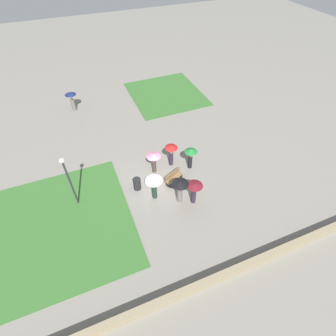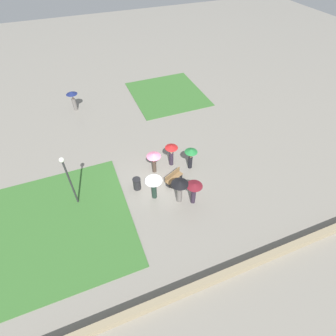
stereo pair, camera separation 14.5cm
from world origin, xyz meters
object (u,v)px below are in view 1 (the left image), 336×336
Objects in this scene: trash_bin at (137,184)px; crowd_person_black at (180,187)px; crowd_person_red at (171,151)px; crowd_person_green at (191,154)px; lone_walker_far_path at (71,98)px; crowd_person_pink at (154,159)px; lamp_post at (68,176)px; park_bench at (174,177)px; crowd_person_white at (154,184)px; crowd_person_maroon at (194,189)px.

crowd_person_black is (2.37, -2.15, 0.96)m from trash_bin.
crowd_person_red is 1.50m from crowd_person_green.
trash_bin is 0.47× the size of lone_walker_far_path.
lone_walker_far_path is (-4.45, 11.10, 0.06)m from crowd_person_pink.
crowd_person_red is at bearing 46.37° from crowd_person_black.
crowd_person_red is at bearing 23.65° from trash_bin.
trash_bin is (4.19, -0.28, -2.23)m from lamp_post.
crowd_person_black is 1.06× the size of crowd_person_green.
crowd_person_white reaches higher than park_bench.
lone_walker_far_path reaches higher than crowd_person_black.
crowd_person_pink reaches higher than park_bench.
crowd_person_maroon is 4.04m from crowd_person_pink.
park_bench is at bearing -20.87° from crowd_person_maroon.
crowd_person_green is at bearing 1.97° from park_bench.
crowd_person_red is 1.08× the size of crowd_person_pink.
park_bench is at bearing 49.91° from crowd_person_black.
crowd_person_pink reaches higher than trash_bin.
crowd_person_maroon is at bearing -102.04° from park_bench.
lamp_post is at bearing 34.92° from crowd_person_maroon.
lamp_post is 6.13m from crowd_person_pink.
trash_bin is at bearing 147.74° from park_bench.
crowd_person_black reaches higher than crowd_person_green.
crowd_person_black is 3.41m from crowd_person_green.
crowd_person_white is at bearing 149.40° from lone_walker_far_path.
crowd_person_green is 13.73m from lone_walker_far_path.
crowd_person_green is at bearing -55.35° from crowd_person_maroon.
crowd_person_red is at bearing 85.40° from crowd_person_green.
lamp_post is 7.11m from crowd_person_black.
crowd_person_green is at bearing 159.19° from crowd_person_red.
lamp_post is at bearing 136.13° from crowd_person_white.
trash_bin is at bearing 17.13° from crowd_person_maroon.
crowd_person_white is 13.95m from lone_walker_far_path.
crowd_person_black is at bearing 27.48° from crowd_person_maroon.
lamp_post is at bearing 176.16° from trash_bin.
lone_walker_far_path reaches higher than trash_bin.
trash_bin is 0.49× the size of crowd_person_red.
trash_bin is 0.51× the size of crowd_person_green.
crowd_person_black is at bearing 90.81° from crowd_person_red.
lone_walker_far_path reaches higher than park_bench.
park_bench is at bearing -173.33° from crowd_person_pink.
crowd_person_white is (-1.80, -0.87, 0.91)m from park_bench.
park_bench is at bearing 157.65° from lone_walker_far_path.
park_bench is 0.83× the size of crowd_person_white.
crowd_person_maroon is at bearing -21.32° from lamp_post.
crowd_person_maroon reaches higher than park_bench.
crowd_person_black is at bearing -59.58° from crowd_person_white.
lamp_post reaches higher than park_bench.
crowd_person_pink is 11.96m from lone_walker_far_path.
crowd_person_white is (-2.34, -2.63, 0.00)m from crowd_person_red.
crowd_person_black reaches higher than crowd_person_maroon.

